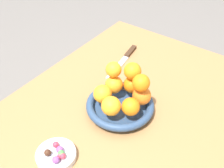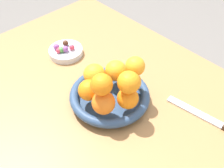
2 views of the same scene
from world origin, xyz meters
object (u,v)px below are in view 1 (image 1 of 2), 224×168
at_px(orange_0, 114,85).
at_px(orange_5, 132,85).
at_px(orange_8, 114,70).
at_px(candy_dish, 56,155).
at_px(orange_1, 103,94).
at_px(candy_ball_0, 60,150).
at_px(dining_table, 119,127).
at_px(candy_ball_6, 61,154).
at_px(orange_6, 134,72).
at_px(orange_4, 142,96).
at_px(orange_7, 141,83).
at_px(knife, 125,59).
at_px(orange_2, 111,106).
at_px(orange_3, 131,107).
at_px(candy_ball_3, 56,145).
at_px(fruit_bowl, 122,105).
at_px(candy_ball_5, 60,156).
at_px(candy_ball_1, 63,156).
at_px(candy_ball_4, 48,153).
at_px(candy_ball_2, 56,160).

relative_size(orange_0, orange_5, 1.06).
bearing_deg(orange_8, candy_dish, 2.68).
xyz_separation_m(orange_1, candy_ball_0, (0.23, 0.02, -0.04)).
bearing_deg(dining_table, candy_ball_6, -4.67).
distance_m(orange_0, orange_6, 0.09).
distance_m(orange_4, orange_7, 0.06).
bearing_deg(knife, orange_2, 26.53).
relative_size(orange_3, candy_ball_3, 3.16).
relative_size(candy_dish, orange_5, 2.00).
relative_size(fruit_bowl, candy_ball_5, 13.93).
height_order(fruit_bowl, orange_6, orange_6).
distance_m(orange_0, orange_7, 0.12).
height_order(orange_1, orange_5, orange_1).
xyz_separation_m(candy_dish, candy_ball_1, (-0.00, 0.03, 0.02)).
bearing_deg(candy_ball_0, candy_ball_3, -106.67).
distance_m(fruit_bowl, candy_ball_1, 0.28).
bearing_deg(orange_3, dining_table, -112.79).
bearing_deg(candy_ball_4, candy_ball_3, -177.39).
relative_size(orange_1, orange_6, 1.06).
bearing_deg(orange_4, fruit_bowl, -58.20).
bearing_deg(orange_6, orange_2, 0.13).
relative_size(orange_5, candy_ball_1, 3.31).
relative_size(dining_table, orange_1, 17.18).
bearing_deg(orange_2, candy_ball_1, -4.83).
bearing_deg(orange_5, candy_ball_3, -10.15).
distance_m(candy_ball_1, candy_ball_6, 0.01).
relative_size(orange_7, candy_ball_1, 3.22).
distance_m(fruit_bowl, orange_0, 0.08).
distance_m(candy_dish, candy_ball_3, 0.03).
distance_m(fruit_bowl, orange_4, 0.08).
xyz_separation_m(orange_5, orange_7, (0.04, 0.06, 0.06)).
height_order(orange_2, candy_ball_5, orange_2).
relative_size(orange_2, orange_5, 1.09).
bearing_deg(fruit_bowl, orange_1, -58.20).
distance_m(candy_ball_2, candy_ball_4, 0.04).
height_order(orange_5, candy_ball_4, orange_5).
distance_m(fruit_bowl, candy_ball_0, 0.27).
bearing_deg(candy_ball_3, fruit_bowl, 166.89).
xyz_separation_m(orange_1, candy_ball_4, (0.26, -0.00, -0.04)).
height_order(candy_ball_2, candy_ball_4, same).
bearing_deg(orange_2, fruit_bowl, -178.20).
bearing_deg(orange_7, dining_table, -60.50).
relative_size(orange_1, orange_2, 0.99).
distance_m(candy_ball_0, candy_ball_2, 0.04).
bearing_deg(orange_7, orange_0, -90.48).
bearing_deg(orange_8, candy_ball_3, -0.17).
height_order(dining_table, orange_6, orange_6).
height_order(dining_table, candy_dish, candy_dish).
xyz_separation_m(orange_1, orange_3, (-0.01, 0.11, -0.00)).
bearing_deg(orange_3, candy_ball_6, -17.80).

